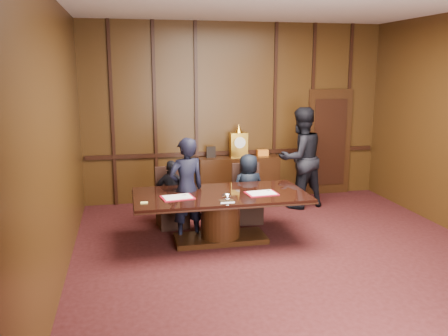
% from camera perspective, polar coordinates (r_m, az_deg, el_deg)
% --- Properties ---
extents(room, '(7.00, 7.04, 3.50)m').
position_cam_1_polar(room, '(6.31, 9.10, 3.63)').
color(room, black).
rests_on(room, ground).
extents(sideboard, '(1.60, 0.45, 1.54)m').
position_cam_1_polar(sideboard, '(9.46, 1.75, -1.11)').
color(sideboard, black).
rests_on(sideboard, ground).
extents(conference_table, '(2.62, 1.32, 0.76)m').
position_cam_1_polar(conference_table, '(7.25, -0.43, -4.98)').
color(conference_table, black).
rests_on(conference_table, ground).
extents(folder_left, '(0.51, 0.40, 0.02)m').
position_cam_1_polar(folder_left, '(6.97, -5.62, -3.53)').
color(folder_left, '#AE1025').
rests_on(folder_left, conference_table).
extents(folder_right, '(0.49, 0.37, 0.02)m').
position_cam_1_polar(folder_right, '(7.18, 4.54, -3.05)').
color(folder_right, '#AE1025').
rests_on(folder_right, conference_table).
extents(inkstand, '(0.20, 0.14, 0.12)m').
position_cam_1_polar(inkstand, '(6.74, 0.33, -3.60)').
color(inkstand, white).
rests_on(inkstand, conference_table).
extents(notepad, '(0.11, 0.08, 0.01)m').
position_cam_1_polar(notepad, '(6.76, -9.58, -4.14)').
color(notepad, '#E9E472').
rests_on(notepad, conference_table).
extents(chair_left, '(0.53, 0.53, 0.99)m').
position_cam_1_polar(chair_left, '(8.05, -6.26, -4.94)').
color(chair_left, black).
rests_on(chair_left, ground).
extents(chair_right, '(0.52, 0.52, 0.99)m').
position_cam_1_polar(chair_right, '(8.27, 2.80, -4.42)').
color(chair_right, black).
rests_on(chair_right, ground).
extents(signatory_left, '(0.72, 0.43, 1.14)m').
position_cam_1_polar(signatory_left, '(7.90, -6.23, -3.17)').
color(signatory_left, black).
rests_on(signatory_left, ground).
extents(signatory_right, '(0.64, 0.47, 1.20)m').
position_cam_1_polar(signatory_right, '(8.12, 2.94, -2.49)').
color(signatory_right, black).
rests_on(signatory_right, ground).
extents(witness_left, '(0.67, 0.53, 1.59)m').
position_cam_1_polar(witness_left, '(7.34, -4.54, -2.49)').
color(witness_left, black).
rests_on(witness_left, ground).
extents(witness_right, '(1.09, 0.95, 1.91)m').
position_cam_1_polar(witness_right, '(9.06, 9.18, 1.21)').
color(witness_right, black).
rests_on(witness_right, ground).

